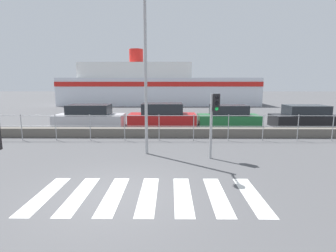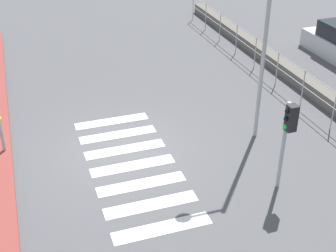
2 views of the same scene
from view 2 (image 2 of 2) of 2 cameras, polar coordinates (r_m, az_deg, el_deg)
ground_plane at (r=13.97m, az=-5.23°, el=-2.94°), size 160.00×160.00×0.00m
crosswalk at (r=13.27m, az=-4.33°, el=-4.84°), size 5.85×2.40×0.01m
harbor_fence at (r=16.07m, az=17.87°, el=3.82°), size 22.64×0.04×1.33m
traffic_light_far at (r=11.74m, az=14.41°, el=-0.28°), size 0.34×0.32×2.49m
streetlamp at (r=13.24m, az=11.05°, el=12.84°), size 0.32×1.35×6.06m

